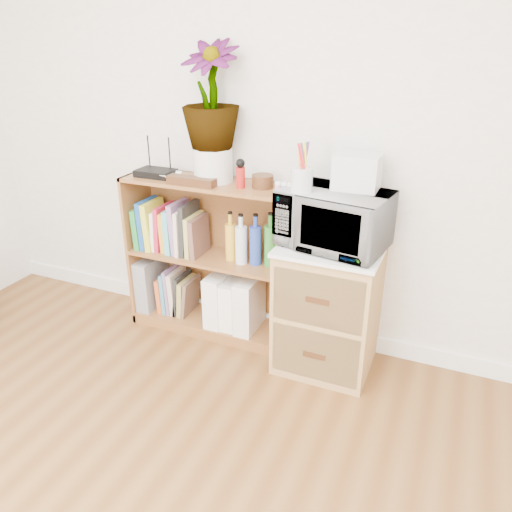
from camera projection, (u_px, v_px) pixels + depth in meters
The scene contains 21 objects.
skirting_board at pixel (273, 321), 3.13m from camera, with size 4.00×0.02×0.10m, color white.
bookshelf at pixel (210, 259), 2.96m from camera, with size 1.00×0.30×0.95m, color brown.
wicker_unit at pixel (328, 308), 2.68m from camera, with size 0.50×0.45×0.70m, color #9E7542.
microwave at pixel (334, 219), 2.46m from camera, with size 0.52×0.35×0.29m, color white.
pen_cup at pixel (302, 179), 2.38m from camera, with size 0.11×0.11×0.12m, color silver.
small_appliance at pixel (357, 172), 2.41m from camera, with size 0.21×0.18×0.17m, color silver.
router at pixel (156, 173), 2.86m from camera, with size 0.21×0.14×0.04m, color black.
white_bowl at pixel (170, 176), 2.82m from camera, with size 0.13×0.13×0.03m, color white.
plant_pot at pixel (213, 165), 2.73m from camera, with size 0.22×0.22×0.18m, color silver.
potted_plant at pixel (211, 95), 2.59m from camera, with size 0.31×0.31×0.55m, color #2E6C2B.
trinket_box at pixel (191, 181), 2.69m from camera, with size 0.28×0.07×0.04m, color #3B1C10.
kokeshi_doll at pixel (241, 178), 2.63m from camera, with size 0.05×0.05×0.11m, color #9F1513.
wooden_bowl at pixel (263, 181), 2.64m from camera, with size 0.12×0.12×0.07m, color #371F0F.
paint_jars at pixel (284, 191), 2.51m from camera, with size 0.10×0.04×0.05m, color pink.
file_box at pixel (152, 282), 3.22m from camera, with size 0.10×0.27×0.33m, color gray.
magazine_holder_left at pixel (219, 298), 3.03m from camera, with size 0.10×0.26×0.32m, color white.
magazine_holder_mid at pixel (233, 302), 3.00m from camera, with size 0.09×0.24×0.30m, color white.
magazine_holder_right at pixel (250, 303), 2.96m from camera, with size 0.10×0.26×0.33m, color white.
cookbooks at pixel (172, 228), 2.99m from camera, with size 0.42×0.20×0.31m.
liquor_bottles at pixel (266, 241), 2.76m from camera, with size 0.47×0.07×0.32m.
lower_books at pixel (178, 292), 3.16m from camera, with size 0.23×0.19×0.30m.
Camera 1 is at (0.96, -0.27, 1.71)m, focal length 35.00 mm.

